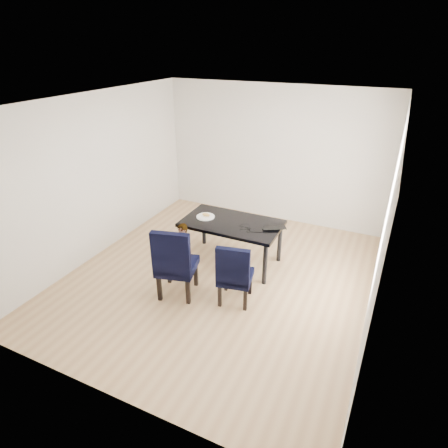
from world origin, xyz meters
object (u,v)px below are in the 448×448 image
at_px(dining_table, 232,242).
at_px(chair_left, 177,260).
at_px(child, 183,250).
at_px(laptop, 274,227).
at_px(chair_right, 236,272).
at_px(plate, 206,217).

distance_m(dining_table, chair_left, 1.20).
distance_m(child, laptop, 1.48).
bearing_deg(chair_right, chair_left, -178.22).
height_order(chair_right, child, chair_right).
bearing_deg(laptop, chair_right, 50.72).
relative_size(dining_table, chair_left, 1.43).
relative_size(child, laptop, 2.38).
bearing_deg(chair_left, child, 96.83).
bearing_deg(chair_right, laptop, 67.33).
relative_size(dining_table, laptop, 4.33).
xyz_separation_m(dining_table, plate, (-0.47, -0.01, 0.38)).
relative_size(dining_table, child, 1.82).
xyz_separation_m(child, laptop, (1.23, 0.75, 0.32)).
xyz_separation_m(chair_left, plate, (-0.11, 1.11, 0.20)).
bearing_deg(chair_left, laptop, 35.00).
bearing_deg(laptop, chair_left, 21.57).
bearing_deg(plate, laptop, 5.58).
bearing_deg(child, plate, 103.88).
xyz_separation_m(chair_right, child, (-1.02, 0.28, -0.04)).
xyz_separation_m(dining_table, chair_left, (-0.37, -1.13, 0.19)).
distance_m(dining_table, plate, 0.61).
bearing_deg(dining_table, chair_left, -107.99).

